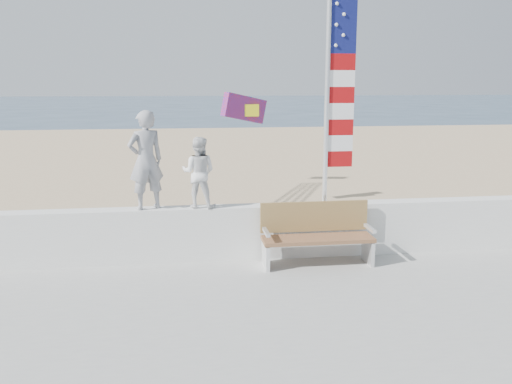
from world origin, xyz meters
TOP-DOWN VIEW (x-y plane):
  - ground at (0.00, 0.00)m, footprint 220.00×220.00m
  - sand at (0.00, 9.00)m, footprint 90.00×40.00m
  - seawall at (0.00, 2.00)m, footprint 30.00×0.35m
  - adult at (-1.55, 2.00)m, footprint 0.69×0.58m
  - child at (-0.72, 2.00)m, footprint 0.66×0.58m
  - bench at (1.16, 1.55)m, footprint 1.80×0.57m
  - flag at (1.53, 2.00)m, footprint 0.50×0.08m
  - parafoil_kite at (0.51, 6.04)m, footprint 1.12×0.63m

SIDE VIEW (x-z plane):
  - ground at x=0.00m, z-range 0.00..0.00m
  - sand at x=0.00m, z-range 0.00..0.08m
  - seawall at x=0.00m, z-range 0.18..1.08m
  - bench at x=1.16m, z-range 0.19..1.19m
  - child at x=-0.72m, z-range 1.08..2.24m
  - adult at x=-1.55m, z-range 1.08..2.67m
  - parafoil_kite at x=0.51m, z-range 2.11..2.86m
  - flag at x=1.53m, z-range 1.24..4.74m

